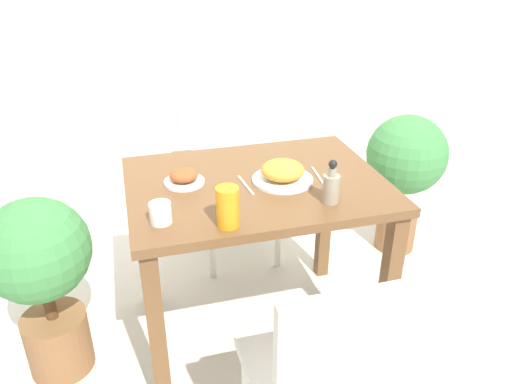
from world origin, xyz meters
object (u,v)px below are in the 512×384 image
(chair_far, at_px, (233,166))
(sauce_bottle, at_px, (331,187))
(chair_near, at_px, (330,377))
(drink_cup, at_px, (160,213))
(side_plate, at_px, (184,177))
(food_plate, at_px, (283,172))
(potted_plant_left, at_px, (42,271))
(juice_glass, at_px, (228,207))
(potted_plant_right, at_px, (405,165))

(chair_far, bearing_deg, sauce_bottle, -81.34)
(chair_near, distance_m, drink_cup, 0.74)
(side_plate, xyz_separation_m, sauce_bottle, (0.49, -0.29, 0.04))
(food_plate, xyz_separation_m, potted_plant_left, (-0.94, 0.04, -0.31))
(juice_glass, relative_size, potted_plant_right, 0.18)
(food_plate, height_order, sauce_bottle, sauce_bottle)
(side_plate, height_order, sauce_bottle, sauce_bottle)
(potted_plant_left, bearing_deg, side_plate, 4.58)
(sauce_bottle, bearing_deg, food_plate, 118.08)
(drink_cup, xyz_separation_m, potted_plant_right, (1.35, 0.68, -0.28))
(food_plate, relative_size, sauce_bottle, 1.45)
(chair_near, distance_m, potted_plant_left, 1.15)
(drink_cup, distance_m, potted_plant_left, 0.60)
(potted_plant_right, bearing_deg, juice_glass, -146.52)
(chair_far, bearing_deg, food_plate, -87.48)
(chair_far, distance_m, sauce_bottle, 1.01)
(drink_cup, relative_size, potted_plant_right, 0.09)
(chair_near, height_order, juice_glass, juice_glass)
(chair_near, bearing_deg, juice_glass, -68.74)
(chair_far, height_order, juice_glass, juice_glass)
(drink_cup, relative_size, sauce_bottle, 0.45)
(drink_cup, height_order, sauce_bottle, sauce_bottle)
(chair_far, relative_size, juice_glass, 6.40)
(side_plate, height_order, potted_plant_left, side_plate)
(chair_near, relative_size, chair_far, 1.00)
(chair_far, bearing_deg, side_plate, -117.50)
(chair_near, height_order, drink_cup, chair_near)
(side_plate, xyz_separation_m, drink_cup, (-0.12, -0.28, 0.01))
(drink_cup, bearing_deg, juice_glass, -20.22)
(chair_near, xyz_separation_m, sauce_bottle, (0.21, 0.53, 0.32))
(chair_near, distance_m, chair_far, 1.49)
(sauce_bottle, relative_size, potted_plant_right, 0.21)
(chair_far, height_order, sauce_bottle, sauce_bottle)
(sauce_bottle, xyz_separation_m, potted_plant_right, (0.75, 0.69, -0.31))
(chair_near, xyz_separation_m, potted_plant_right, (0.96, 1.23, 0.01))
(food_plate, distance_m, drink_cup, 0.53)
(drink_cup, bearing_deg, potted_plant_left, 153.00)
(chair_near, bearing_deg, chair_far, -92.42)
(food_plate, bearing_deg, potted_plant_left, 177.74)
(sauce_bottle, bearing_deg, potted_plant_left, 166.82)
(chair_far, bearing_deg, potted_plant_right, -16.02)
(chair_far, bearing_deg, chair_near, -92.42)
(chair_near, relative_size, sauce_bottle, 5.41)
(potted_plant_left, relative_size, potted_plant_right, 0.99)
(potted_plant_left, xyz_separation_m, potted_plant_right, (1.81, 0.45, 0.03))
(chair_far, height_order, drink_cup, chair_far)
(food_plate, bearing_deg, sauce_bottle, -61.92)
(chair_near, xyz_separation_m, chair_far, (0.06, 1.48, 0.00))
(chair_near, bearing_deg, potted_plant_right, -127.95)
(food_plate, xyz_separation_m, sauce_bottle, (0.11, -0.21, 0.03))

